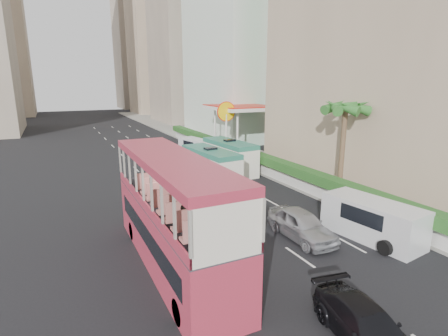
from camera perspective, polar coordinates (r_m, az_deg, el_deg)
ground_plane at (r=19.26m, az=9.47°, el=-11.40°), size 200.00×200.00×0.00m
double_decker_bus at (r=15.75m, az=-8.40°, el=-7.21°), size 2.50×11.00×5.06m
car_silver_lane_a at (r=22.81m, az=-3.53°, el=-7.14°), size 2.22×5.08×1.62m
car_silver_lane_b at (r=19.60m, az=12.39°, el=-11.08°), size 1.88×4.57×1.55m
van_asset at (r=31.56m, az=-3.30°, el=-1.18°), size 2.55×4.74×1.27m
minibus_near at (r=28.67m, az=-2.20°, el=0.24°), size 2.72×6.61×2.86m
minibus_far at (r=32.40m, az=0.91°, el=1.87°), size 2.65×6.69×2.90m
panel_van_near at (r=20.32m, az=23.03°, el=-7.81°), size 2.74×5.41×2.07m
panel_van_far at (r=40.61m, az=-4.73°, el=3.48°), size 2.68×4.84×1.83m
sidewalk at (r=44.33m, az=0.25°, el=3.32°), size 6.00×120.00×0.18m
kerb_wall at (r=33.42m, az=4.32°, el=0.85°), size 0.30×44.00×1.00m
hedge at (r=33.24m, az=4.35°, el=2.28°), size 1.10×44.00×0.70m
palm_tree at (r=26.04m, az=18.72°, el=2.53°), size 0.36×0.36×6.40m
shell_station at (r=42.63m, az=2.67°, el=6.50°), size 6.50×8.00×5.50m
tower_far_a at (r=100.84m, az=-10.86°, el=21.44°), size 14.00×14.00×44.00m
tower_far_b at (r=121.77m, az=-13.75°, el=18.99°), size 14.00×14.00×40.00m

